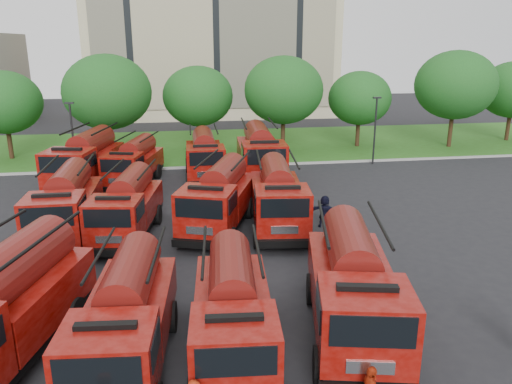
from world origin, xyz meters
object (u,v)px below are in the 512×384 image
fire_truck_3 (353,286)px  fire_truck_7 (278,197)px  fire_truck_2 (233,311)px  fire_truck_4 (66,204)px  fire_truck_1 (126,318)px  fire_truck_10 (204,156)px  fire_truck_9 (134,162)px  firefighter_5 (324,227)px  fire_truck_6 (219,198)px  fire_truck_11 (260,154)px  fire_truck_5 (127,206)px  firefighter_4 (44,304)px  fire_truck_8 (86,161)px

fire_truck_3 → fire_truck_7: 9.70m
fire_truck_2 → fire_truck_4: size_ratio=0.93×
fire_truck_1 → fire_truck_10: bearing=85.7°
fire_truck_3 → fire_truck_9: 20.74m
firefighter_5 → fire_truck_7: bearing=17.2°
fire_truck_6 → fire_truck_2: bearing=-73.7°
fire_truck_3 → firefighter_5: (1.90, 9.45, -1.65)m
fire_truck_7 → fire_truck_11: 9.29m
fire_truck_4 → firefighter_5: 12.64m
fire_truck_5 → fire_truck_10: 10.92m
fire_truck_1 → fire_truck_10: 20.62m
fire_truck_2 → fire_truck_3: fire_truck_3 is taller
fire_truck_9 → fire_truck_10: fire_truck_10 is taller
fire_truck_11 → firefighter_5: (1.73, -9.50, -1.81)m
firefighter_4 → fire_truck_7: bearing=-125.1°
fire_truck_3 → fire_truck_7: bearing=104.9°
fire_truck_8 → firefighter_4: size_ratio=4.45×
fire_truck_4 → fire_truck_5: bearing=-7.9°
fire_truck_10 → fire_truck_1: bearing=-98.3°
fire_truck_3 → fire_truck_11: fire_truck_11 is taller
fire_truck_9 → fire_truck_6: bearing=-47.9°
fire_truck_4 → fire_truck_5: (2.85, -0.41, -0.10)m
fire_truck_5 → fire_truck_6: 4.43m
fire_truck_6 → firefighter_4: 9.66m
fire_truck_4 → fire_truck_5: fire_truck_4 is taller
fire_truck_8 → firefighter_5: fire_truck_8 is taller
fire_truck_7 → fire_truck_8: fire_truck_8 is taller
firefighter_4 → fire_truck_10: bearing=-90.0°
fire_truck_1 → fire_truck_4: size_ratio=0.95×
fire_truck_8 → firefighter_5: size_ratio=4.95×
fire_truck_6 → fire_truck_11: (3.52, 8.94, 0.18)m
fire_truck_1 → fire_truck_5: size_ratio=0.98×
fire_truck_2 → fire_truck_3: (3.87, 0.64, 0.18)m
fire_truck_3 → fire_truck_10: 20.08m
fire_truck_9 → firefighter_5: size_ratio=4.12×
fire_truck_1 → fire_truck_8: 19.77m
firefighter_5 → fire_truck_3: bearing=101.5°
fire_truck_7 → fire_truck_11: bearing=92.5°
fire_truck_5 → fire_truck_10: size_ratio=0.97×
fire_truck_4 → fire_truck_10: (7.10, 9.66, -0.01)m
fire_truck_7 → fire_truck_11: fire_truck_11 is taller
fire_truck_3 → firefighter_4: (-10.24, 3.45, -1.65)m
fire_truck_1 → fire_truck_3: 6.92m
fire_truck_4 → fire_truck_10: size_ratio=1.00×
fire_truck_8 → fire_truck_7: bearing=-28.6°
fire_truck_11 → fire_truck_6: bearing=-108.0°
fire_truck_10 → firefighter_5: size_ratio=4.28×
fire_truck_4 → fire_truck_9: bearing=74.8°
fire_truck_9 → fire_truck_10: size_ratio=0.96×
fire_truck_6 → firefighter_5: size_ratio=4.54×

